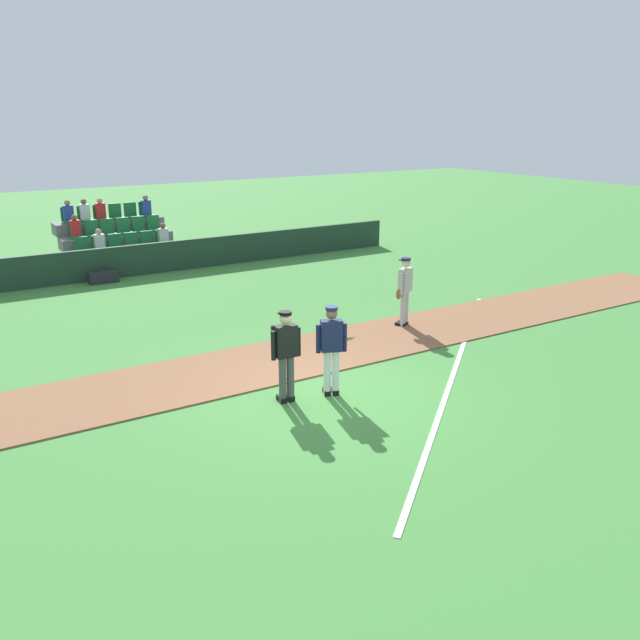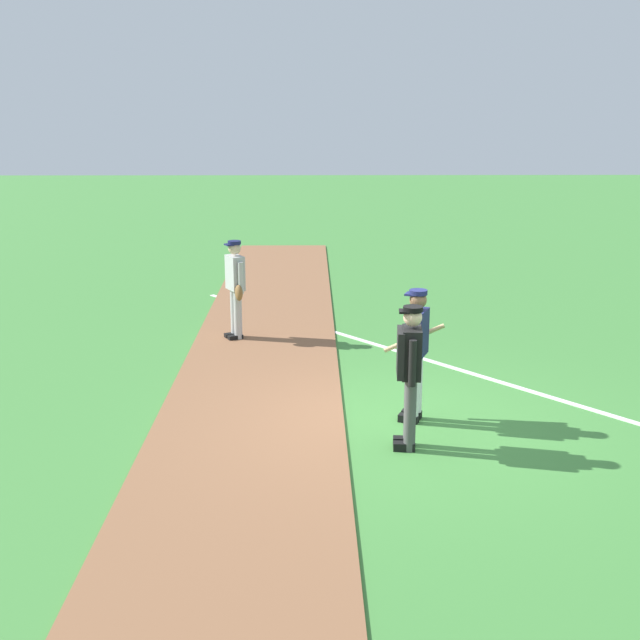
{
  "view_description": "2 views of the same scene",
  "coord_description": "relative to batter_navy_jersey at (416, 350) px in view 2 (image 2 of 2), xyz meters",
  "views": [
    {
      "loc": [
        -6.26,
        -10.1,
        5.18
      ],
      "look_at": [
        0.73,
        1.15,
        1.07
      ],
      "focal_mm": 37.72,
      "sensor_mm": 36.0,
      "label": 1
    },
    {
      "loc": [
        -9.78,
        1.21,
        3.99
      ],
      "look_at": [
        1.32,
        1.09,
        1.07
      ],
      "focal_mm": 45.63,
      "sensor_mm": 36.0,
      "label": 2
    }
  ],
  "objects": [
    {
      "name": "infield_dirt_path",
      "position": [
        -0.19,
        2.16,
        -0.95
      ],
      "size": [
        28.0,
        2.47,
        0.03
      ],
      "primitive_type": "cube",
      "color": "brown",
      "rests_on": "ground"
    },
    {
      "name": "foul_line_chalk",
      "position": [
        2.81,
        -0.37,
        -0.96
      ],
      "size": [
        9.2,
        7.86,
        0.01
      ],
      "primitive_type": "cube",
      "rotation": [
        0.0,
        0.0,
        0.71
      ],
      "color": "white",
      "rests_on": "ground"
    },
    {
      "name": "ground_plane",
      "position": [
        -0.19,
        0.13,
        -0.97
      ],
      "size": [
        80.0,
        80.0,
        0.0
      ],
      "primitive_type": "plane",
      "color": "#42843A"
    },
    {
      "name": "runner_grey_jersey",
      "position": [
        3.88,
        2.67,
        -0.01
      ],
      "size": [
        0.65,
        0.42,
        1.76
      ],
      "color": "#B2B2B2",
      "rests_on": "ground"
    },
    {
      "name": "batter_navy_jersey",
      "position": [
        0.0,
        0.0,
        0.0
      ],
      "size": [
        0.61,
        0.8,
        1.76
      ],
      "color": "white",
      "rests_on": "ground"
    },
    {
      "name": "umpire_home_plate",
      "position": [
        -0.88,
        0.19,
        0.03
      ],
      "size": [
        0.59,
        0.33,
        1.76
      ],
      "color": "#4C4C4C",
      "rests_on": "ground"
    }
  ]
}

